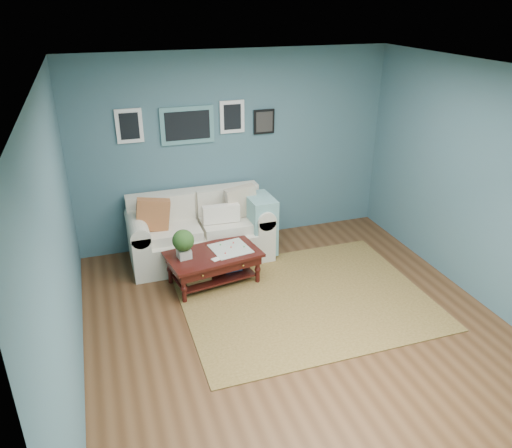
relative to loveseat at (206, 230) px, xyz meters
name	(u,v)px	position (x,y,z in m)	size (l,w,h in m)	color
room_shell	(303,216)	(0.56, -1.97, 0.95)	(5.00, 5.02, 2.70)	brown
area_rug	(305,298)	(0.87, -1.44, -0.40)	(2.87, 2.30, 0.01)	brown
loveseat	(206,230)	(0.00, 0.00, 0.00)	(1.94, 0.88, 1.00)	white
coffee_table	(209,259)	(-0.13, -0.73, -0.05)	(1.22, 0.83, 0.79)	black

